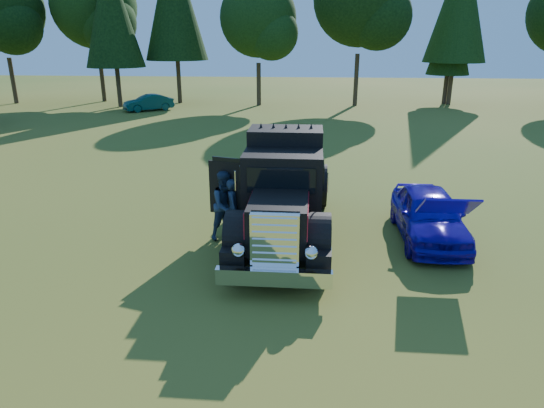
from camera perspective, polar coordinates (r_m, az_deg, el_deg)
The scene contains 7 objects.
ground at distance 12.59m, azimuth 1.89°, elevation -6.38°, with size 120.00×120.00×0.00m, color #335017.
treeline at distance 39.06m, azimuth -0.12°, elevation 22.33°, with size 72.10×24.04×13.84m.
diamond_t_truck at distance 13.24m, azimuth 1.34°, elevation 0.89°, with size 3.34×7.16×3.00m.
hotrod_coupe at distance 14.19m, azimuth 17.97°, elevation -1.19°, with size 1.70×4.26×1.89m.
spectator_near at distance 13.52m, azimuth -4.57°, elevation -0.58°, with size 0.64×0.42×1.75m, color #1D2244.
spectator_far at distance 13.54m, azimuth -5.41°, elevation -0.13°, with size 0.95×0.74×1.95m, color #20224C.
distant_teal_car at distance 39.36m, azimuth -14.33°, elevation 11.47°, with size 1.30×3.72×1.23m, color #0A303F.
Camera 1 is at (0.54, -11.36, 5.40)m, focal length 32.00 mm.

